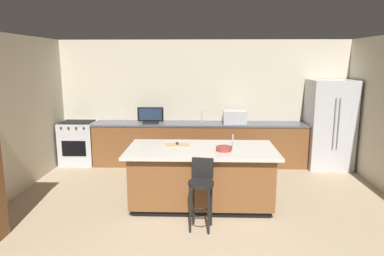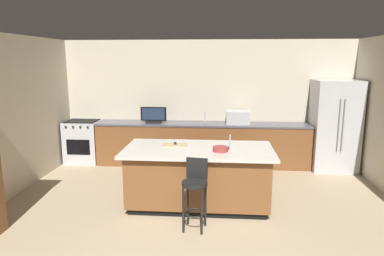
% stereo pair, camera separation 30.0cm
% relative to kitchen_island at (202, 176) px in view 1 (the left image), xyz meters
% --- Properties ---
extents(wall_back, '(6.74, 0.12, 2.66)m').
position_rel_kitchen_island_xyz_m(wall_back, '(0.02, 2.51, 0.86)').
color(wall_back, beige).
rests_on(wall_back, ground_plane).
extents(counter_back, '(4.51, 0.62, 0.91)m').
position_rel_kitchen_island_xyz_m(counter_back, '(-0.06, 2.13, -0.01)').
color(counter_back, brown).
rests_on(counter_back, ground_plane).
extents(kitchen_island, '(2.27, 1.15, 0.91)m').
position_rel_kitchen_island_xyz_m(kitchen_island, '(0.00, 0.00, 0.00)').
color(kitchen_island, black).
rests_on(kitchen_island, ground_plane).
extents(refrigerator, '(0.88, 0.80, 1.84)m').
position_rel_kitchen_island_xyz_m(refrigerator, '(2.64, 2.04, 0.45)').
color(refrigerator, '#B7BABF').
rests_on(refrigerator, ground_plane).
extents(range_oven, '(0.72, 0.63, 0.93)m').
position_rel_kitchen_island_xyz_m(range_oven, '(-2.68, 2.12, -0.00)').
color(range_oven, '#B7BABF').
rests_on(range_oven, ground_plane).
extents(microwave, '(0.48, 0.36, 0.27)m').
position_rel_kitchen_island_xyz_m(microwave, '(0.69, 2.13, 0.58)').
color(microwave, '#B7BABF').
rests_on(microwave, counter_back).
extents(tv_monitor, '(0.55, 0.16, 0.34)m').
position_rel_kitchen_island_xyz_m(tv_monitor, '(-1.09, 2.07, 0.60)').
color(tv_monitor, black).
rests_on(tv_monitor, counter_back).
extents(sink_faucet_back, '(0.02, 0.02, 0.24)m').
position_rel_kitchen_island_xyz_m(sink_faucet_back, '(-0.00, 2.23, 0.57)').
color(sink_faucet_back, '#B2B2B7').
rests_on(sink_faucet_back, counter_back).
extents(sink_faucet_island, '(0.02, 0.02, 0.22)m').
position_rel_kitchen_island_xyz_m(sink_faucet_island, '(0.47, 0.00, 0.56)').
color(sink_faucet_island, '#B2B2B7').
rests_on(sink_faucet_island, kitchen_island).
extents(bar_stool_center, '(0.34, 0.36, 0.95)m').
position_rel_kitchen_island_xyz_m(bar_stool_center, '(0.01, -0.77, 0.10)').
color(bar_stool_center, black).
rests_on(bar_stool_center, ground_plane).
extents(fruit_bowl, '(0.23, 0.23, 0.07)m').
position_rel_kitchen_island_xyz_m(fruit_bowl, '(0.33, -0.15, 0.48)').
color(fruit_bowl, '#993833').
rests_on(fruit_bowl, kitchen_island).
extents(cell_phone, '(0.09, 0.16, 0.01)m').
position_rel_kitchen_island_xyz_m(cell_phone, '(0.44, 0.02, 0.45)').
color(cell_phone, black).
rests_on(cell_phone, kitchen_island).
extents(tv_remote, '(0.07, 0.17, 0.02)m').
position_rel_kitchen_island_xyz_m(tv_remote, '(-0.39, 0.22, 0.46)').
color(tv_remote, black).
rests_on(tv_remote, kitchen_island).
extents(cutting_board, '(0.40, 0.25, 0.02)m').
position_rel_kitchen_island_xyz_m(cutting_board, '(-0.38, 0.14, 0.46)').
color(cutting_board, tan).
rests_on(cutting_board, kitchen_island).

